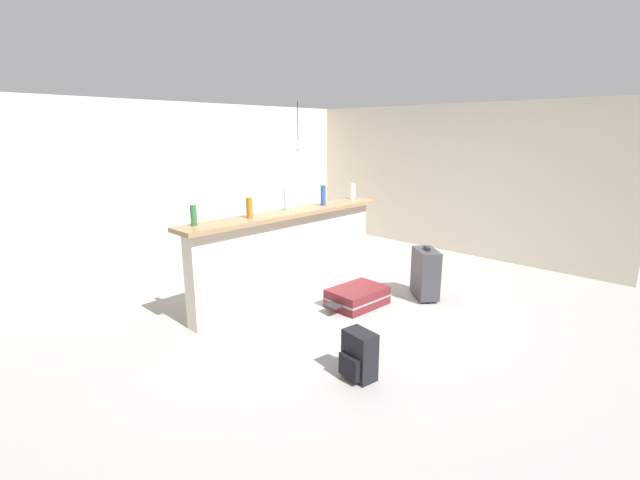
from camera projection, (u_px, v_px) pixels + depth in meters
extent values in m
cube|color=gray|center=(339.00, 298.00, 5.62)|extent=(13.00, 13.00, 0.05)
cube|color=beige|center=(203.00, 180.00, 7.36)|extent=(6.60, 0.10, 2.50)
cube|color=beige|center=(442.00, 179.00, 7.66)|extent=(0.10, 6.00, 2.50)
cube|color=beige|center=(290.00, 257.00, 5.48)|extent=(2.80, 0.20, 1.05)
cube|color=#93704C|center=(289.00, 213.00, 5.35)|extent=(2.96, 0.40, 0.05)
cylinder|color=#2D6B38|center=(194.00, 215.00, 4.51)|extent=(0.07, 0.07, 0.22)
cylinder|color=#9E661E|center=(249.00, 208.00, 4.91)|extent=(0.07, 0.07, 0.23)
cylinder|color=silver|center=(286.00, 199.00, 5.41)|extent=(0.06, 0.06, 0.27)
cylinder|color=#284C89|center=(323.00, 195.00, 5.74)|extent=(0.07, 0.07, 0.26)
cylinder|color=silver|center=(353.00, 191.00, 6.27)|extent=(0.07, 0.07, 0.23)
cube|color=#4C331E|center=(301.00, 215.00, 7.20)|extent=(1.10, 0.80, 0.04)
cylinder|color=#4C331E|center=(293.00, 246.00, 6.72)|extent=(0.06, 0.06, 0.70)
cylinder|color=#4C331E|center=(336.00, 235.00, 7.41)|extent=(0.06, 0.06, 0.70)
cylinder|color=#4C331E|center=(265.00, 238.00, 7.17)|extent=(0.06, 0.06, 0.70)
cylinder|color=#4C331E|center=(308.00, 229.00, 7.86)|extent=(0.06, 0.06, 0.70)
cube|color=#9E754C|center=(328.00, 238.00, 6.86)|extent=(0.46, 0.46, 0.04)
cube|color=#9E754C|center=(321.00, 220.00, 6.94)|extent=(0.40, 0.10, 0.48)
cylinder|color=#9E754C|center=(326.00, 256.00, 6.70)|extent=(0.04, 0.04, 0.41)
cylinder|color=#9E754C|center=(342.00, 252.00, 6.88)|extent=(0.04, 0.04, 0.41)
cylinder|color=#9E754C|center=(314.00, 251.00, 6.94)|extent=(0.04, 0.04, 0.41)
cylinder|color=#9E754C|center=(330.00, 248.00, 7.13)|extent=(0.04, 0.04, 0.41)
cylinder|color=black|center=(298.00, 121.00, 6.84)|extent=(0.01, 0.01, 0.60)
cone|color=white|center=(298.00, 144.00, 6.93)|extent=(0.34, 0.34, 0.14)
sphere|color=white|center=(298.00, 149.00, 6.94)|extent=(0.07, 0.07, 0.07)
cube|color=maroon|center=(357.00, 297.00, 5.30)|extent=(0.71, 0.52, 0.22)
cube|color=gray|center=(357.00, 297.00, 5.30)|extent=(0.72, 0.53, 0.02)
cube|color=#2D2D33|center=(333.00, 305.00, 5.03)|extent=(0.15, 0.19, 0.02)
cube|color=#38383D|center=(425.00, 273.00, 5.48)|extent=(0.47, 0.49, 0.60)
cylinder|color=black|center=(429.00, 301.00, 5.37)|extent=(0.06, 0.07, 0.06)
cylinder|color=black|center=(419.00, 290.00, 5.73)|extent=(0.06, 0.07, 0.06)
cube|color=#232328|center=(427.00, 248.00, 5.40)|extent=(0.12, 0.13, 0.04)
cube|color=black|center=(360.00, 355.00, 3.71)|extent=(0.22, 0.30, 0.42)
cube|color=black|center=(350.00, 367.00, 3.67)|extent=(0.09, 0.23, 0.19)
cube|color=black|center=(363.00, 350.00, 3.83)|extent=(0.03, 0.04, 0.36)
cube|color=black|center=(374.00, 357.00, 3.72)|extent=(0.03, 0.04, 0.36)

